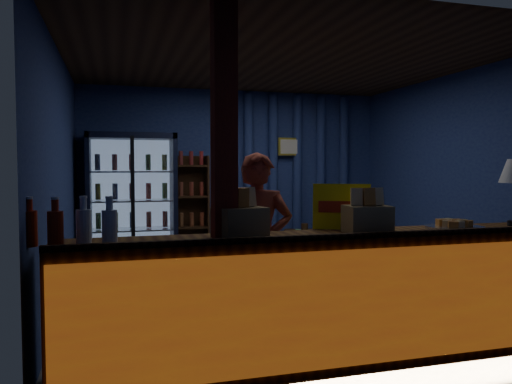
# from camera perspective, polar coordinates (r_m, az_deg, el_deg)

# --- Properties ---
(ground) EXTENTS (4.60, 4.60, 0.00)m
(ground) POSITION_cam_1_polar(r_m,az_deg,el_deg) (5.74, 2.79, -11.65)
(ground) COLOR #515154
(ground) RESTS_ON ground
(room_walls) EXTENTS (4.60, 4.60, 4.60)m
(room_walls) POSITION_cam_1_polar(r_m,az_deg,el_deg) (5.55, 2.83, 4.22)
(room_walls) COLOR navy
(room_walls) RESTS_ON ground
(counter) EXTENTS (4.40, 0.57, 0.99)m
(counter) POSITION_cam_1_polar(r_m,az_deg,el_deg) (3.91, 11.95, -11.48)
(counter) COLOR brown
(counter) RESTS_ON ground
(support_post) EXTENTS (0.16, 0.16, 2.60)m
(support_post) POSITION_cam_1_polar(r_m,az_deg,el_deg) (3.44, -3.65, 0.48)
(support_post) COLOR maroon
(support_post) RESTS_ON ground
(beverage_cooler) EXTENTS (1.20, 0.62, 1.90)m
(beverage_cooler) POSITION_cam_1_polar(r_m,az_deg,el_deg) (7.20, -13.99, -1.21)
(beverage_cooler) COLOR black
(beverage_cooler) RESTS_ON ground
(bottle_shelf) EXTENTS (0.50, 0.28, 1.60)m
(bottle_shelf) POSITION_cam_1_polar(r_m,az_deg,el_deg) (7.42, -7.44, -2.10)
(bottle_shelf) COLOR #3B2412
(bottle_shelf) RESTS_ON ground
(curtain_folds) EXTENTS (1.74, 0.14, 2.50)m
(curtain_folds) POSITION_cam_1_polar(r_m,az_deg,el_deg) (7.90, 4.74, 1.90)
(curtain_folds) COLOR navy
(curtain_folds) RESTS_ON room_walls
(framed_picture) EXTENTS (0.36, 0.04, 0.28)m
(framed_picture) POSITION_cam_1_polar(r_m,az_deg,el_deg) (7.81, 3.83, 5.19)
(framed_picture) COLOR yellow
(framed_picture) RESTS_ON room_walls
(shopkeeper) EXTENTS (0.66, 0.54, 1.56)m
(shopkeeper) POSITION_cam_1_polar(r_m,az_deg,el_deg) (4.18, 0.23, -6.21)
(shopkeeper) COLOR #973B29
(shopkeeper) RESTS_ON ground
(green_chair) EXTENTS (0.78, 0.79, 0.54)m
(green_chair) POSITION_cam_1_polar(r_m,az_deg,el_deg) (7.05, 4.73, -6.64)
(green_chair) COLOR #56AC69
(green_chair) RESTS_ON ground
(side_table) EXTENTS (0.65, 0.54, 0.61)m
(side_table) POSITION_cam_1_polar(r_m,az_deg,el_deg) (7.37, 5.57, -6.34)
(side_table) COLOR #3B2412
(side_table) RESTS_ON ground
(yellow_sign) EXTENTS (0.45, 0.26, 0.36)m
(yellow_sign) POSITION_cam_1_polar(r_m,az_deg,el_deg) (3.98, 9.77, -1.67)
(yellow_sign) COLOR #FFFA0D
(yellow_sign) RESTS_ON counter
(soda_bottles) EXTENTS (0.57, 0.18, 0.31)m
(soda_bottles) POSITION_cam_1_polar(r_m,az_deg,el_deg) (3.34, -20.50, -3.65)
(soda_bottles) COLOR #A8250B
(soda_bottles) RESTS_ON counter
(snack_box_left) EXTENTS (0.34, 0.29, 0.34)m
(snack_box_left) POSITION_cam_1_polar(r_m,az_deg,el_deg) (3.80, 12.58, -2.83)
(snack_box_left) COLOR olive
(snack_box_left) RESTS_ON counter
(snack_box_centre) EXTENTS (0.39, 0.35, 0.35)m
(snack_box_centre) POSITION_cam_1_polar(r_m,az_deg,el_deg) (3.49, -1.85, -3.21)
(snack_box_centre) COLOR olive
(snack_box_centre) RESTS_ON counter
(pastry_tray) EXTENTS (0.46, 0.46, 0.07)m
(pastry_tray) POSITION_cam_1_polar(r_m,az_deg,el_deg) (4.25, 21.77, -3.63)
(pastry_tray) COLOR silver
(pastry_tray) RESTS_ON counter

